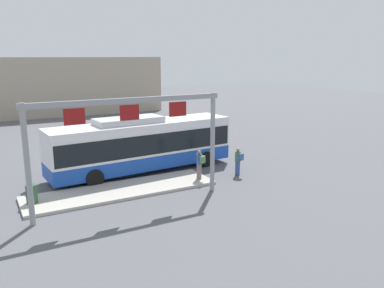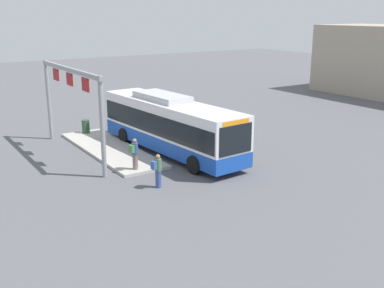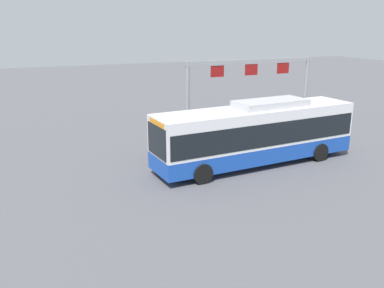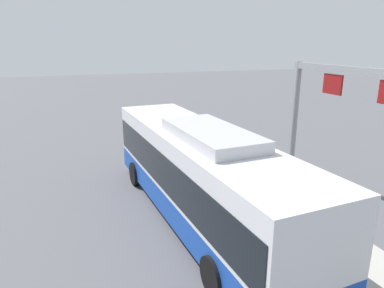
{
  "view_description": "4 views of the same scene",
  "coord_description": "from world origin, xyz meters",
  "px_view_note": "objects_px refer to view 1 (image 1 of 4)",
  "views": [
    {
      "loc": [
        -8.66,
        -21.71,
        7.01
      ],
      "look_at": [
        2.57,
        -1.61,
        1.78
      ],
      "focal_mm": 36.4,
      "sensor_mm": 36.0,
      "label": 1
    },
    {
      "loc": [
        23.22,
        -13.64,
        8.16
      ],
      "look_at": [
        2.42,
        -0.05,
        1.11
      ],
      "focal_mm": 43.65,
      "sensor_mm": 36.0,
      "label": 2
    },
    {
      "loc": [
        11.45,
        18.04,
        7.34
      ],
      "look_at": [
        3.35,
        -0.9,
        1.28
      ],
      "focal_mm": 38.19,
      "sensor_mm": 36.0,
      "label": 3
    },
    {
      "loc": [
        -10.16,
        3.85,
        5.92
      ],
      "look_at": [
        3.14,
        -0.88,
        1.79
      ],
      "focal_mm": 32.44,
      "sensor_mm": 36.0,
      "label": 4
    }
  ],
  "objects_px": {
    "bus_main": "(142,143)",
    "person_waiting_near": "(238,161)",
    "person_boarding": "(200,164)",
    "trash_bin": "(32,194)"
  },
  "relations": [
    {
      "from": "bus_main",
      "to": "trash_bin",
      "type": "distance_m",
      "value": 7.42
    },
    {
      "from": "trash_bin",
      "to": "person_waiting_near",
      "type": "bearing_deg",
      "value": -3.72
    },
    {
      "from": "bus_main",
      "to": "person_waiting_near",
      "type": "xyz_separation_m",
      "value": [
        4.69,
        -3.49,
        -0.92
      ]
    },
    {
      "from": "person_boarding",
      "to": "person_waiting_near",
      "type": "distance_m",
      "value": 2.63
    },
    {
      "from": "person_boarding",
      "to": "trash_bin",
      "type": "height_order",
      "value": "person_boarding"
    },
    {
      "from": "bus_main",
      "to": "person_waiting_near",
      "type": "bearing_deg",
      "value": -40.64
    },
    {
      "from": "person_boarding",
      "to": "trash_bin",
      "type": "xyz_separation_m",
      "value": [
        -8.85,
        0.66,
        -0.44
      ]
    },
    {
      "from": "bus_main",
      "to": "person_waiting_near",
      "type": "height_order",
      "value": "bus_main"
    },
    {
      "from": "person_boarding",
      "to": "bus_main",
      "type": "bearing_deg",
      "value": 9.18
    },
    {
      "from": "bus_main",
      "to": "trash_bin",
      "type": "xyz_separation_m",
      "value": [
        -6.79,
        -2.74,
        -1.2
      ]
    }
  ]
}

